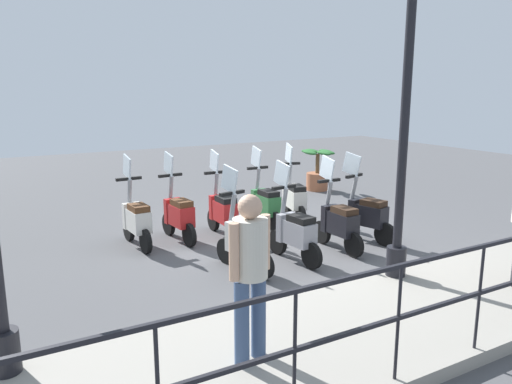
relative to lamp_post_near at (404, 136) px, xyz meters
The scene contains 14 objects.
ground_plane 3.16m from the lamp_post_near, ahead, with size 28.00×28.00×0.00m, color #4C4C4F.
promenade_walkway 2.11m from the lamp_post_near, 164.91° to the left, with size 2.20×20.00×0.15m.
lamp_post_near is the anchor object (origin of this frame).
pedestrian_distant 3.05m from the lamp_post_near, 108.07° to the left, with size 0.40×0.47×1.59m.
potted_palm 6.61m from the lamp_post_near, 26.96° to the right, with size 1.06×0.66×1.05m.
scooter_near_0 2.54m from the lamp_post_near, 30.12° to the right, with size 1.21×0.52×1.54m.
scooter_near_1 2.23m from the lamp_post_near, ahead, with size 1.23×0.44×1.54m.
scooter_near_2 2.25m from the lamp_post_near, 23.79° to the left, with size 1.23×0.44×1.54m.
scooter_near_3 2.64m from the lamp_post_near, 45.47° to the left, with size 1.22×0.49×1.54m.
scooter_far_0 3.85m from the lamp_post_near, 10.78° to the right, with size 1.21×0.51×1.54m.
scooter_far_1 3.66m from the lamp_post_near, ahead, with size 1.23×0.44×1.54m.
scooter_far_2 3.74m from the lamp_post_near, 17.76° to the left, with size 1.23×0.44×1.54m.
scooter_far_3 4.14m from the lamp_post_near, 28.47° to the left, with size 1.23×0.44×1.54m.
scooter_far_4 4.53m from the lamp_post_near, 37.10° to the left, with size 1.23×0.44×1.54m.
Camera 1 is at (-7.03, 4.61, 2.67)m, focal length 35.00 mm.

